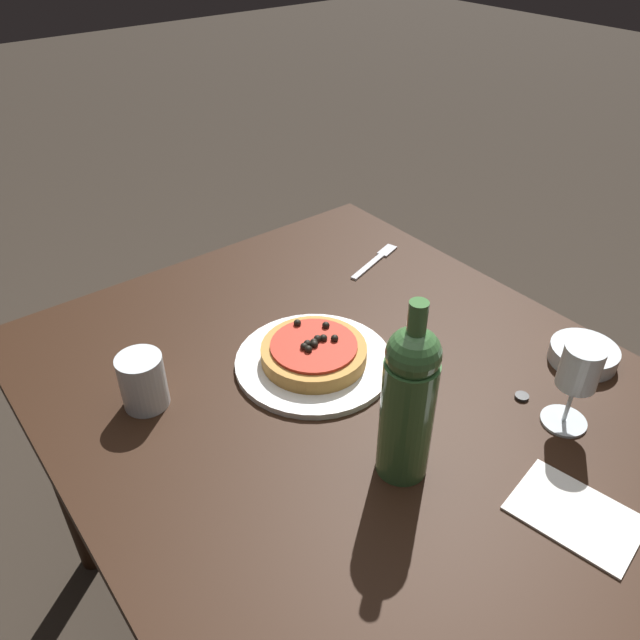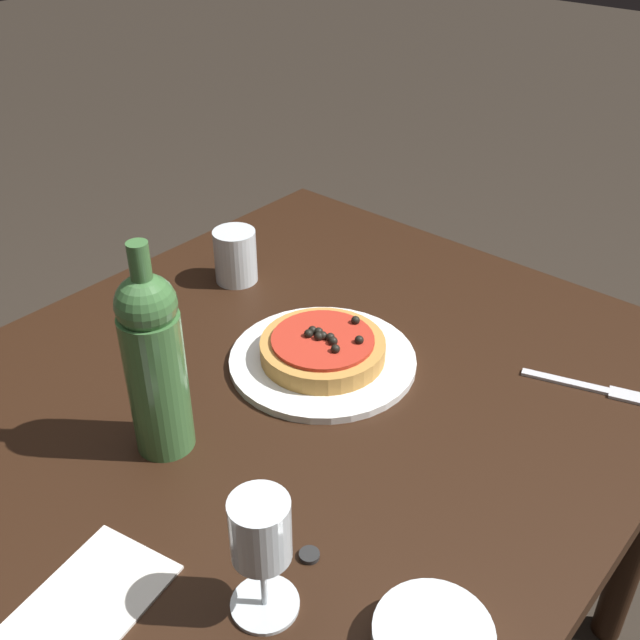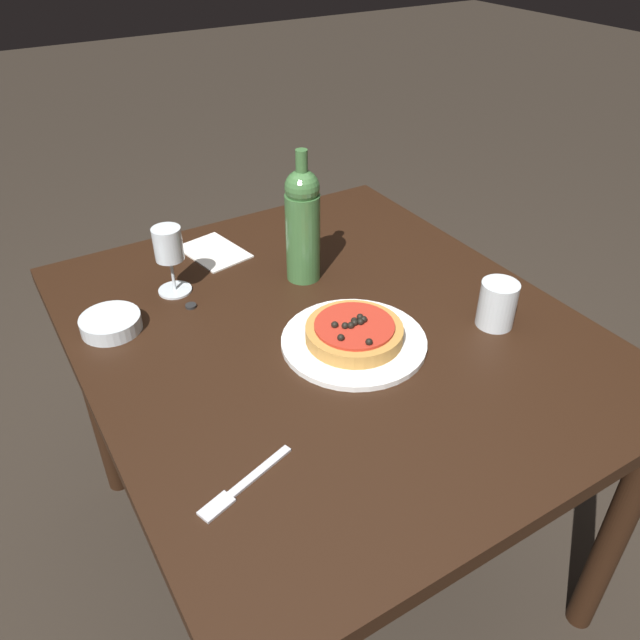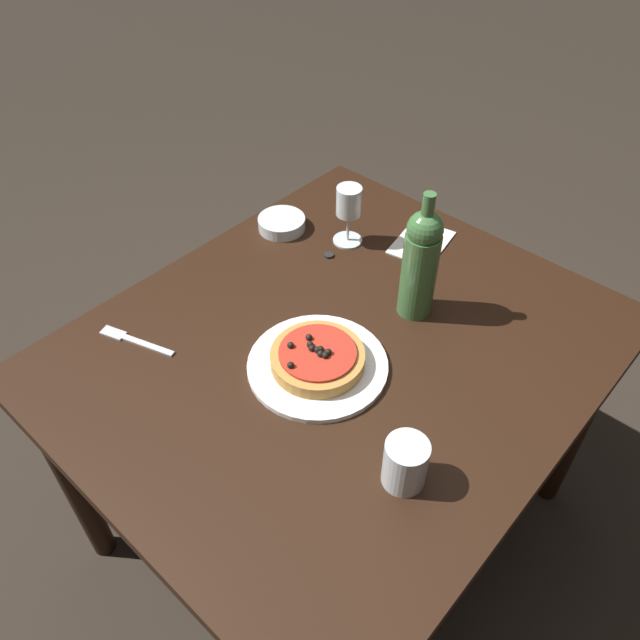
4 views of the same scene
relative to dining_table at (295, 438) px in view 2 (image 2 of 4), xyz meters
The scene contains 10 objects.
dining_table is the anchor object (origin of this frame).
dinner_plate 0.13m from the dining_table, behind, with size 0.29×0.29×0.01m.
pizza 0.15m from the dining_table, behind, with size 0.19×0.19×0.05m.
wine_glass 0.42m from the dining_table, 37.38° to the left, with size 0.07×0.07×0.16m.
wine_bottle 0.31m from the dining_table, 15.65° to the right, with size 0.08×0.08×0.30m.
water_cup 0.37m from the dining_table, 120.02° to the right, with size 0.08×0.08×0.10m.
side_bowl 0.46m from the dining_table, 60.47° to the left, with size 0.12×0.12×0.03m.
fork 0.45m from the dining_table, 130.88° to the left, with size 0.07×0.18×0.00m.
paper_napkin 0.43m from the dining_table, 10.65° to the left, with size 0.19×0.15×0.00m.
bottle_cap 0.32m from the dining_table, 45.51° to the left, with size 0.02×0.02×0.01m.
Camera 2 is at (0.63, 0.59, 1.44)m, focal length 42.00 mm.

